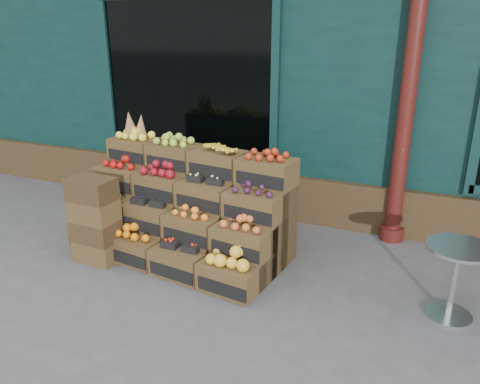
% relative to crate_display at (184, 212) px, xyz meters
% --- Properties ---
extents(ground, '(60.00, 60.00, 0.00)m').
position_rel_crate_display_xyz_m(ground, '(0.94, -0.84, -0.46)').
color(ground, '#464649').
rests_on(ground, ground).
extents(shop_facade, '(12.00, 6.24, 4.80)m').
position_rel_crate_display_xyz_m(shop_facade, '(0.94, 4.27, 1.94)').
color(shop_facade, black).
rests_on(shop_facade, ground).
extents(crate_display, '(2.47, 1.42, 1.47)m').
position_rel_crate_display_xyz_m(crate_display, '(0.00, 0.00, 0.00)').
color(crate_display, '#47351C').
rests_on(crate_display, ground).
extents(spare_crates, '(0.48, 0.34, 0.94)m').
position_rel_crate_display_xyz_m(spare_crates, '(-0.75, -0.60, 0.01)').
color(spare_crates, '#47351C').
rests_on(spare_crates, ground).
extents(bistro_table, '(0.55, 0.55, 0.69)m').
position_rel_crate_display_xyz_m(bistro_table, '(2.79, -0.24, -0.03)').
color(bistro_table, silver).
rests_on(bistro_table, ground).
extents(shopkeeper, '(0.74, 0.53, 1.93)m').
position_rel_crate_display_xyz_m(shopkeeper, '(-0.95, 2.14, 0.51)').
color(shopkeeper, '#154A26').
rests_on(shopkeeper, ground).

